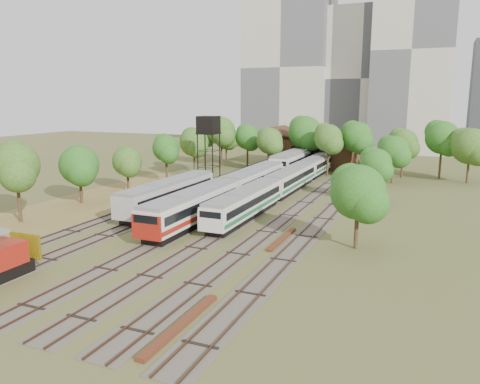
% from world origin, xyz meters
% --- Properties ---
extents(ground, '(240.00, 240.00, 0.00)m').
position_xyz_m(ground, '(0.00, 0.00, 0.00)').
color(ground, '#475123').
rests_on(ground, ground).
extents(dry_grass_patch, '(14.00, 60.00, 0.04)m').
position_xyz_m(dry_grass_patch, '(-18.00, 8.00, 0.02)').
color(dry_grass_patch, brown).
rests_on(dry_grass_patch, ground).
extents(tracks, '(24.60, 80.00, 0.19)m').
position_xyz_m(tracks, '(-0.67, 25.00, 0.04)').
color(tracks, '#4C473D').
rests_on(tracks, ground).
extents(railcar_red_set, '(2.95, 34.57, 3.64)m').
position_xyz_m(railcar_red_set, '(-2.00, 18.67, 1.93)').
color(railcar_red_set, black).
rests_on(railcar_red_set, ground).
extents(railcar_green_set, '(2.67, 52.08, 3.30)m').
position_xyz_m(railcar_green_set, '(2.00, 31.99, 1.74)').
color(railcar_green_set, black).
rests_on(railcar_green_set, ground).
extents(railcar_rear, '(3.28, 16.08, 4.06)m').
position_xyz_m(railcar_rear, '(-2.00, 45.93, 2.15)').
color(railcar_rear, black).
rests_on(railcar_rear, ground).
extents(old_grey_coach, '(2.84, 18.00, 3.51)m').
position_xyz_m(old_grey_coach, '(-8.00, 15.13, 1.92)').
color(old_grey_coach, black).
rests_on(old_grey_coach, ground).
extents(water_tower, '(2.99, 2.99, 10.37)m').
position_xyz_m(water_tower, '(-11.93, 33.55, 8.74)').
color(water_tower, black).
rests_on(water_tower, ground).
extents(rail_pile_near, '(0.56, 8.34, 0.28)m').
position_xyz_m(rail_pile_near, '(8.00, -9.86, 0.14)').
color(rail_pile_near, '#5E2D1A').
rests_on(rail_pile_near, ground).
extents(rail_pile_far, '(0.47, 7.49, 0.24)m').
position_xyz_m(rail_pile_far, '(8.20, 8.53, 0.12)').
color(rail_pile_far, '#5E2D1A').
rests_on(rail_pile_far, ground).
extents(maintenance_shed, '(16.45, 11.55, 7.58)m').
position_xyz_m(maintenance_shed, '(-1.00, 57.98, 2.91)').
color(maintenance_shed, '#3B1E15').
rests_on(maintenance_shed, ground).
extents(tree_band_left, '(7.66, 74.07, 8.55)m').
position_xyz_m(tree_band_left, '(-19.74, 29.21, 5.22)').
color(tree_band_left, '#382616').
rests_on(tree_band_left, ground).
extents(tree_band_far, '(48.63, 11.34, 9.88)m').
position_xyz_m(tree_band_far, '(4.64, 50.32, 6.34)').
color(tree_band_far, '#382616').
rests_on(tree_band_far, ground).
extents(tree_band_right, '(5.19, 40.08, 7.45)m').
position_xyz_m(tree_band_right, '(14.66, 26.77, 5.02)').
color(tree_band_right, '#382616').
rests_on(tree_band_right, ground).
extents(tower_left, '(22.00, 16.00, 42.00)m').
position_xyz_m(tower_left, '(-18.00, 95.00, 21.00)').
color(tower_left, beige).
rests_on(tower_left, ground).
extents(tower_centre, '(20.00, 18.00, 36.00)m').
position_xyz_m(tower_centre, '(2.00, 100.00, 18.00)').
color(tower_centre, beige).
rests_on(tower_centre, ground).
extents(tower_right, '(18.00, 16.00, 48.00)m').
position_xyz_m(tower_right, '(14.00, 92.00, 24.00)').
color(tower_right, beige).
rests_on(tower_right, ground).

